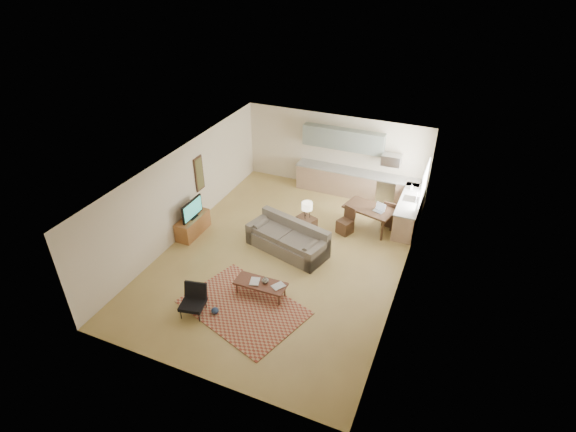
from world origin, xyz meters
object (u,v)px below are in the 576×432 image
at_px(sofa, 287,238).
at_px(console_table, 307,227).
at_px(coffee_table, 261,289).
at_px(armchair, 192,302).
at_px(dining_table, 368,218).
at_px(tv_credenza, 193,225).

relative_size(sofa, console_table, 3.74).
relative_size(coffee_table, armchair, 1.80).
bearing_deg(sofa, console_table, 89.90).
bearing_deg(armchair, console_table, 60.59).
height_order(armchair, dining_table, dining_table).
relative_size(armchair, dining_table, 0.50).
distance_m(armchair, dining_table, 6.02).
distance_m(tv_credenza, console_table, 3.45).
bearing_deg(coffee_table, tv_credenza, 150.41).
relative_size(armchair, console_table, 1.11).
height_order(sofa, console_table, sofa).
xyz_separation_m(console_table, dining_table, (1.60, 1.13, 0.04)).
bearing_deg(console_table, sofa, -83.72).
distance_m(coffee_table, armchair, 1.72).
height_order(tv_credenza, console_table, console_table).
height_order(coffee_table, console_table, console_table).
bearing_deg(console_table, tv_credenza, -137.62).
bearing_deg(armchair, sofa, 60.03).
height_order(coffee_table, armchair, armchair).
xyz_separation_m(armchair, dining_table, (2.91, 5.27, 0.01)).
relative_size(sofa, coffee_table, 1.87).
xyz_separation_m(sofa, coffee_table, (0.14, -2.02, -0.23)).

